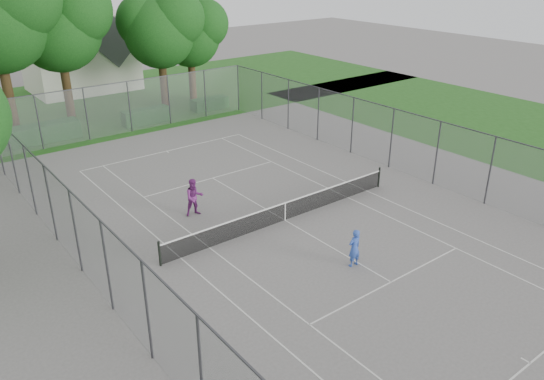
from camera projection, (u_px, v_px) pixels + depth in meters
ground at (285, 220)px, 24.70m from camera, size 120.00×120.00×0.00m
grass_far at (86, 104)px, 43.48m from camera, size 60.00×20.00×0.00m
grass_right at (530, 131)px, 36.95m from camera, size 16.00×40.00×0.00m
court_markings at (285, 220)px, 24.70m from camera, size 11.03×23.83×0.01m
tennis_net at (285, 211)px, 24.49m from camera, size 12.87×0.10×1.10m
perimeter_fence at (285, 185)px, 23.96m from camera, size 18.08×34.08×3.52m
tree_far_midleft at (58, 21)px, 37.30m from camera, size 7.11×6.49×10.22m
tree_far_midright at (160, 26)px, 40.65m from camera, size 6.29×5.75×9.05m
tree_far_right at (190, 31)px, 42.82m from camera, size 5.67×5.18×8.16m
hedge_left at (44, 133)px, 34.88m from camera, size 4.56×1.37×1.14m
hedge_mid at (146, 116)px, 38.52m from camera, size 3.42×0.98×1.08m
hedge_right at (210, 103)px, 42.06m from camera, size 2.97×1.09×0.89m
house at (78, 40)px, 46.55m from camera, size 8.72×6.76×10.86m
girl_player at (354, 248)px, 20.83m from camera, size 0.59×0.40×1.60m
woman_player at (194, 197)px, 24.87m from camera, size 1.01×0.86×1.83m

